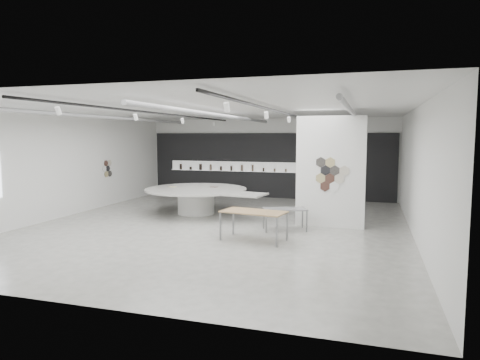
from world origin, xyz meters
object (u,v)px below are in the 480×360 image
(display_island, at_px, (198,197))
(sample_table_wood, at_px, (254,213))
(kitchen_counter, at_px, (335,192))
(partition_column, at_px, (331,172))
(sample_table_stone, at_px, (285,211))

(display_island, bearing_deg, sample_table_wood, -38.74)
(kitchen_counter, bearing_deg, partition_column, -87.39)
(sample_table_stone, bearing_deg, kitchen_counter, 81.02)
(partition_column, bearing_deg, display_island, 170.44)
(partition_column, xyz_separation_m, kitchen_counter, (-0.26, 5.53, -1.36))
(display_island, height_order, sample_table_stone, display_island)
(sample_table_wood, height_order, sample_table_stone, sample_table_wood)
(partition_column, relative_size, kitchen_counter, 2.31)
(sample_table_stone, relative_size, kitchen_counter, 0.96)
(sample_table_stone, height_order, kitchen_counter, kitchen_counter)
(display_island, xyz_separation_m, kitchen_counter, (4.77, 4.69, -0.19))
(partition_column, relative_size, sample_table_stone, 2.41)
(display_island, distance_m, sample_table_stone, 4.17)
(partition_column, relative_size, display_island, 0.70)
(partition_column, distance_m, sample_table_wood, 3.34)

